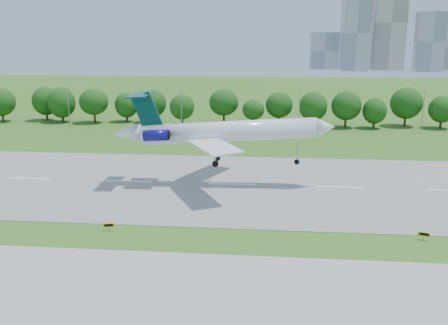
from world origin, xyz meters
TOP-DOWN VIEW (x-y plane):
  - ground at (0.00, 0.00)m, footprint 600.00×600.00m
  - runway at (0.00, 25.00)m, footprint 400.00×45.00m
  - taxiway at (0.00, -18.00)m, footprint 400.00×23.00m
  - tree_line at (0.00, 92.00)m, footprint 288.40×8.40m
  - light_poles at (-2.50, 82.00)m, footprint 175.90×0.25m
  - skyline at (100.16, 390.61)m, footprint 127.00×52.00m
  - airliner at (-2.84, 24.93)m, footprint 40.72×29.65m
  - taxi_sign_centre at (-15.54, 0.15)m, footprint 1.61×0.60m
  - taxi_sign_right at (28.13, 1.05)m, footprint 1.63×0.66m
  - service_vehicle_a at (-23.95, 84.61)m, footprint 4.28×2.33m
  - service_vehicle_b at (-12.62, 77.79)m, footprint 4.11×2.63m

SIDE VIEW (x-z plane):
  - ground at x=0.00m, z-range 0.00..0.00m
  - runway at x=0.00m, z-range 0.00..0.08m
  - taxiway at x=0.00m, z-range 0.00..0.08m
  - service_vehicle_b at x=-12.62m, z-range 0.00..1.30m
  - service_vehicle_a at x=-23.95m, z-range 0.00..1.34m
  - taxi_sign_centre at x=-15.54m, z-range 0.27..1.41m
  - taxi_sign_right at x=28.13m, z-range 0.27..1.43m
  - tree_line at x=0.00m, z-range 0.99..11.39m
  - light_poles at x=-2.50m, z-range 0.24..12.43m
  - airliner at x=-2.84m, z-range 3.51..16.89m
  - skyline at x=100.16m, z-range -9.54..70.46m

